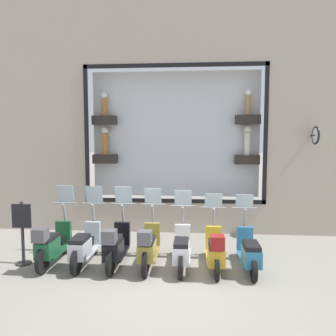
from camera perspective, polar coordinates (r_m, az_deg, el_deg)
The scene contains 10 objects.
ground_plane at distance 7.12m, azimuth -0.64°, elevation -18.89°, with size 120.00×120.00×0.00m, color gray.
building_facade at distance 10.20m, azimuth 1.19°, elevation 13.62°, with size 1.18×36.00×8.63m.
scooter_teal_0 at distance 7.63m, azimuth 13.96°, elevation -14.03°, with size 1.79×0.61×1.56m.
scooter_yellow_1 at distance 7.47m, azimuth 8.26°, elevation -14.01°, with size 1.79×0.60×1.57m.
scooter_white_2 at distance 7.53m, azimuth 2.40°, elevation -13.97°, with size 1.80×0.60×1.65m.
scooter_olive_3 at distance 7.53m, azimuth -3.44°, elevation -13.52°, with size 1.81×0.60×1.69m.
scooter_black_4 at distance 7.66m, azimuth -9.10°, elevation -13.22°, with size 1.81×0.60×1.72m.
scooter_silver_5 at distance 7.93m, azimuth -14.36°, elevation -13.01°, with size 1.81×0.61×1.72m.
scooter_green_6 at distance 8.13m, azimuth -19.58°, elevation -12.38°, with size 1.81×0.61×1.73m.
shop_sign_post at distance 8.36m, azimuth -24.04°, elevation -10.02°, with size 0.36×0.45×1.46m.
Camera 1 is at (-6.47, -0.58, 2.90)m, focal length 35.00 mm.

